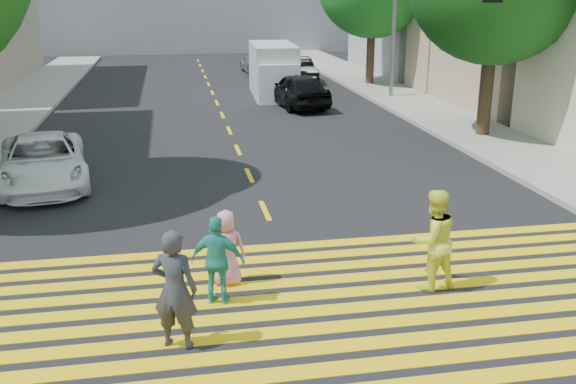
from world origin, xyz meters
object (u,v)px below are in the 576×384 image
object	(u,v)px
pedestrian_man	(175,290)
white_sedan	(43,161)
pedestrian_child	(226,248)
pedestrian_extra	(218,261)
silver_car	(259,63)
white_van	(274,72)
pedestrian_woman	(433,240)
dark_car_near	(298,90)
dark_car_parked	(298,70)

from	to	relation	value
pedestrian_man	white_sedan	world-z (taller)	pedestrian_man
pedestrian_child	pedestrian_extra	xyz separation A→B (m)	(-0.20, -0.71, 0.08)
pedestrian_child	silver_car	size ratio (longest dim) A/B	0.31
pedestrian_child	white_van	bearing A→B (deg)	-97.58
pedestrian_extra	silver_car	distance (m)	29.97
pedestrian_woman	white_sedan	xyz separation A→B (m)	(-7.65, 7.58, -0.24)
pedestrian_man	silver_car	size ratio (longest dim) A/B	0.41
pedestrian_woman	silver_car	world-z (taller)	pedestrian_woman
silver_car	white_van	size ratio (longest dim) A/B	0.83
pedestrian_extra	pedestrian_man	bearing A→B (deg)	78.44
white_sedan	silver_car	size ratio (longest dim) A/B	1.07
dark_car_near	white_van	world-z (taller)	white_van
dark_car_near	pedestrian_extra	bearing A→B (deg)	66.11
silver_car	pedestrian_man	bearing A→B (deg)	76.42
pedestrian_extra	white_van	distance (m)	21.27
pedestrian_child	pedestrian_woman	bearing A→B (deg)	170.82
pedestrian_woman	pedestrian_extra	xyz separation A→B (m)	(-3.65, 0.09, -0.13)
pedestrian_woman	pedestrian_child	size ratio (longest dim) A/B	1.32
pedestrian_man	dark_car_near	bearing A→B (deg)	-85.77
silver_car	dark_car_parked	size ratio (longest dim) A/B	1.08
pedestrian_man	white_van	xyz separation A→B (m)	(4.96, 22.07, 0.26)
white_sedan	pedestrian_extra	bearing A→B (deg)	-71.35
pedestrian_man	pedestrian_child	size ratio (longest dim) A/B	1.34
pedestrian_man	white_sedan	xyz separation A→B (m)	(-3.30, 8.72, -0.25)
white_sedan	dark_car_near	world-z (taller)	dark_car_near
dark_car_parked	white_van	size ratio (longest dim) A/B	0.77
pedestrian_man	pedestrian_woman	xyz separation A→B (m)	(4.34, 1.14, -0.01)
white_van	pedestrian_man	bearing A→B (deg)	-99.74
pedestrian_child	dark_car_near	size ratio (longest dim) A/B	0.31
pedestrian_child	dark_car_parked	size ratio (longest dim) A/B	0.33
pedestrian_extra	white_sedan	bearing A→B (deg)	-44.09
pedestrian_extra	dark_car_near	distance (m)	18.33
dark_car_parked	white_van	distance (m)	5.09
white_van	white_sedan	bearing A→B (deg)	-118.85
white_sedan	dark_car_near	distance (m)	13.48
pedestrian_man	pedestrian_woman	distance (m)	4.49
white_sedan	dark_car_parked	xyz separation A→B (m)	(10.37, 17.95, 0.02)
white_van	pedestrian_child	bearing A→B (deg)	-98.49
dark_car_near	white_van	size ratio (longest dim) A/B	0.83
pedestrian_child	dark_car_parked	xyz separation A→B (m)	(6.17, 24.74, -0.01)
pedestrian_man	dark_car_near	xyz separation A→B (m)	(5.51, 18.92, -0.16)
pedestrian_extra	white_sedan	distance (m)	8.49
pedestrian_man	dark_car_near	distance (m)	19.70
white_sedan	dark_car_near	xyz separation A→B (m)	(8.81, 10.19, 0.10)
pedestrian_man	silver_car	world-z (taller)	pedestrian_man
pedestrian_woman	dark_car_parked	distance (m)	25.68
dark_car_near	dark_car_parked	world-z (taller)	dark_car_near
pedestrian_man	silver_car	bearing A→B (deg)	-79.53
pedestrian_man	dark_car_near	world-z (taller)	pedestrian_man
white_sedan	dark_car_parked	bearing A→B (deg)	50.53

